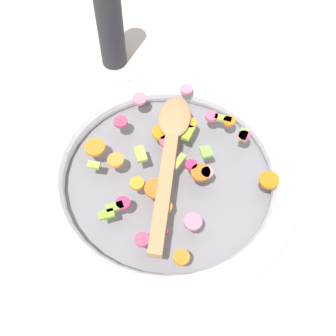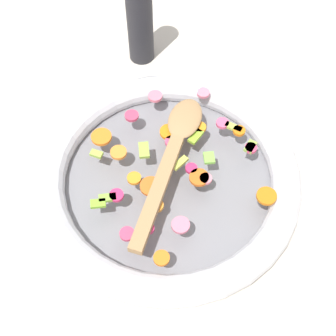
{
  "view_description": "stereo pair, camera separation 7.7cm",
  "coord_description": "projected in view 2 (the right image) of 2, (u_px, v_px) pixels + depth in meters",
  "views": [
    {
      "loc": [
        -0.22,
        -0.35,
        0.69
      ],
      "look_at": [
        0.0,
        0.0,
        0.05
      ],
      "focal_mm": 50.0,
      "sensor_mm": 36.0,
      "label": 1
    },
    {
      "loc": [
        -0.15,
        -0.39,
        0.69
      ],
      "look_at": [
        0.0,
        0.0,
        0.05
      ],
      "focal_mm": 50.0,
      "sensor_mm": 36.0,
      "label": 2
    }
  ],
  "objects": [
    {
      "name": "pepper_mill",
      "position": [
        139.0,
        13.0,
        0.88
      ],
      "size": [
        0.05,
        0.05,
        0.24
      ],
      "color": "#232328",
      "rests_on": "ground_plane"
    },
    {
      "name": "chopped_vegetables",
      "position": [
        171.0,
        163.0,
        0.77
      ],
      "size": [
        0.3,
        0.32,
        0.01
      ],
      "color": "orange",
      "rests_on": "skillet"
    },
    {
      "name": "ground_plane",
      "position": [
        168.0,
        184.0,
        0.81
      ],
      "size": [
        4.0,
        4.0,
        0.0
      ],
      "primitive_type": "plane",
      "color": "beige"
    },
    {
      "name": "skillet",
      "position": [
        168.0,
        177.0,
        0.79
      ],
      "size": [
        0.45,
        0.45,
        0.05
      ],
      "color": "slate",
      "rests_on": "ground_plane"
    },
    {
      "name": "wooden_spoon",
      "position": [
        173.0,
        151.0,
        0.77
      ],
      "size": [
        0.22,
        0.26,
        0.01
      ],
      "color": "#A87F51",
      "rests_on": "chopped_vegetables"
    }
  ]
}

